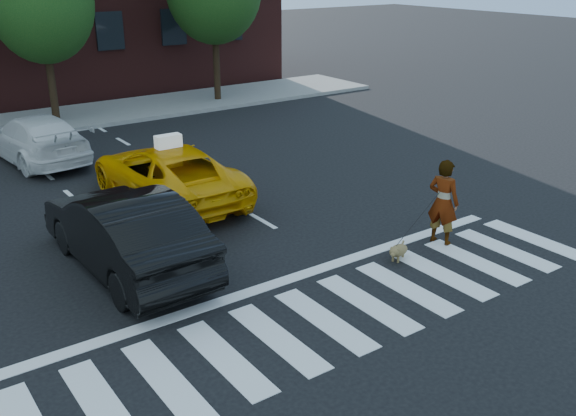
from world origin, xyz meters
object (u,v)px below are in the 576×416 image
(taxi, at_px, (167,174))
(woman, at_px, (443,202))
(white_suv, at_px, (35,138))
(dog, at_px, (398,251))
(black_sedan, at_px, (125,231))

(taxi, xyz_separation_m, woman, (3.75, -5.90, 0.22))
(white_suv, height_order, woman, woman)
(white_suv, bearing_deg, taxi, 101.39)
(taxi, bearing_deg, dog, 111.47)
(taxi, relative_size, black_sedan, 1.07)
(white_suv, relative_size, dog, 7.88)
(black_sedan, xyz_separation_m, woman, (6.13, -2.79, 0.14))
(dog, bearing_deg, white_suv, 85.08)
(taxi, distance_m, black_sedan, 3.91)
(white_suv, relative_size, woman, 2.56)
(black_sedan, bearing_deg, dog, 146.69)
(taxi, height_order, black_sedan, black_sedan)
(white_suv, bearing_deg, woman, 109.50)
(taxi, xyz_separation_m, dog, (2.34, -6.01, -0.52))
(woman, bearing_deg, white_suv, 9.02)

